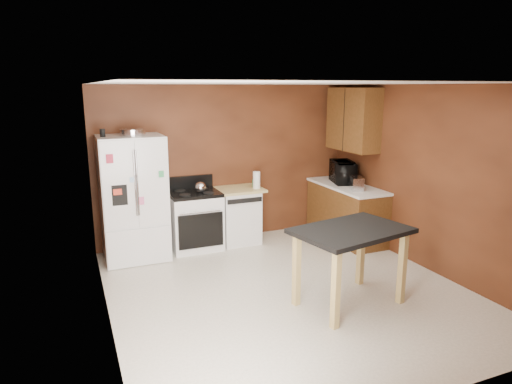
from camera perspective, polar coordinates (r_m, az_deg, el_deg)
floor at (r=5.80m, az=3.90°, el=-12.15°), size 4.50×4.50×0.00m
ceiling at (r=5.25m, az=4.33°, el=13.39°), size 4.50×4.50×0.00m
wall_back at (r=7.43m, az=-3.72°, el=3.59°), size 4.20×0.00×4.20m
wall_front at (r=3.61m, az=20.48°, el=-7.48°), size 4.20×0.00×4.20m
wall_left at (r=4.85m, az=-18.70°, el=-2.18°), size 0.00×4.50×4.50m
wall_right at (r=6.59m, az=20.66°, el=1.56°), size 0.00×4.50×4.50m
roasting_pan at (r=6.65m, az=-15.15°, el=7.23°), size 0.36×0.36×0.09m
pen_cup at (r=6.55m, az=-18.63°, el=7.01°), size 0.07×0.07×0.11m
kettle at (r=6.92m, az=-6.96°, el=0.59°), size 0.17×0.17×0.17m
paper_towel at (r=7.22m, az=0.07°, el=1.52°), size 0.13×0.13×0.27m
green_canister at (r=7.36m, az=-0.07°, el=1.13°), size 0.13×0.13×0.11m
toaster at (r=7.24m, az=12.48°, el=1.05°), size 0.26×0.32×0.20m
microwave at (r=7.73m, az=10.79°, el=2.36°), size 0.56×0.68×0.33m
refrigerator at (r=6.78m, az=-15.07°, el=-0.76°), size 0.90×0.80×1.80m
gas_range at (r=7.12m, az=-7.65°, el=-3.43°), size 0.76×0.68×1.10m
dishwasher at (r=7.35m, az=-2.27°, el=-2.87°), size 0.78×0.63×0.89m
right_cabinets at (r=7.63m, az=11.44°, el=0.99°), size 0.63×1.58×2.45m
island at (r=5.28m, az=11.79°, el=-5.93°), size 1.40×1.07×0.91m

